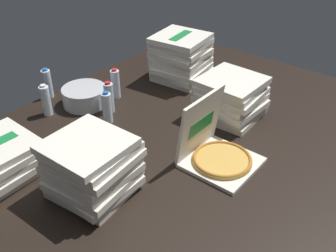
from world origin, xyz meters
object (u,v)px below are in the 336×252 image
(ice_bucket, at_px, (84,96))
(water_bottle_3, at_px, (115,84))
(open_pizza_box, at_px, (216,151))
(water_bottle_2, at_px, (46,101))
(water_bottle_0, at_px, (109,97))
(water_bottle_1, at_px, (47,84))
(pizza_stack_right_near, at_px, (231,98))
(water_bottle_4, at_px, (107,108))
(pizza_stack_left_near, at_px, (181,57))
(pizza_stack_right_mid, at_px, (92,167))

(ice_bucket, height_order, water_bottle_3, water_bottle_3)
(open_pizza_box, height_order, water_bottle_2, open_pizza_box)
(water_bottle_2, bearing_deg, ice_bucket, -19.62)
(water_bottle_0, relative_size, water_bottle_2, 1.00)
(open_pizza_box, relative_size, water_bottle_1, 1.75)
(ice_bucket, relative_size, water_bottle_3, 1.37)
(ice_bucket, height_order, water_bottle_0, water_bottle_0)
(water_bottle_2, distance_m, water_bottle_3, 0.51)
(pizza_stack_right_near, relative_size, water_bottle_4, 1.85)
(pizza_stack_left_near, bearing_deg, water_bottle_3, 161.43)
(ice_bucket, relative_size, water_bottle_1, 1.37)
(water_bottle_1, bearing_deg, pizza_stack_left_near, -33.69)
(open_pizza_box, bearing_deg, pizza_stack_right_mid, 150.01)
(water_bottle_2, relative_size, water_bottle_4, 1.00)
(pizza_stack_left_near, bearing_deg, water_bottle_4, -178.68)
(pizza_stack_right_near, bearing_deg, ice_bucket, 120.17)
(pizza_stack_left_near, bearing_deg, open_pizza_box, -131.91)
(ice_bucket, xyz_separation_m, water_bottle_3, (0.22, -0.10, 0.04))
(open_pizza_box, relative_size, water_bottle_3, 1.75)
(pizza_stack_left_near, xyz_separation_m, ice_bucket, (-0.76, 0.28, -0.12))
(water_bottle_1, xyz_separation_m, water_bottle_2, (-0.16, -0.20, 0.00))
(open_pizza_box, height_order, water_bottle_0, open_pizza_box)
(open_pizza_box, bearing_deg, pizza_stack_left_near, 48.09)
(pizza_stack_right_near, bearing_deg, water_bottle_4, 134.51)
(pizza_stack_left_near, distance_m, water_bottle_4, 0.83)
(water_bottle_0, bearing_deg, pizza_stack_right_near, -55.10)
(water_bottle_0, height_order, water_bottle_2, same)
(open_pizza_box, height_order, water_bottle_4, open_pizza_box)
(ice_bucket, bearing_deg, pizza_stack_right_mid, -127.81)
(water_bottle_0, bearing_deg, water_bottle_3, 33.12)
(pizza_stack_left_near, relative_size, water_bottle_2, 1.98)
(water_bottle_0, height_order, water_bottle_4, same)
(water_bottle_0, height_order, water_bottle_1, same)
(pizza_stack_right_mid, distance_m, water_bottle_1, 1.14)
(water_bottle_2, bearing_deg, pizza_stack_left_near, -20.12)
(pizza_stack_right_near, distance_m, pizza_stack_right_mid, 1.10)
(pizza_stack_right_near, xyz_separation_m, water_bottle_4, (-0.58, 0.59, -0.03))
(pizza_stack_right_near, bearing_deg, water_bottle_1, 117.41)
(open_pizza_box, height_order, water_bottle_3, open_pizza_box)
(pizza_stack_right_mid, xyz_separation_m, water_bottle_2, (0.32, 0.83, -0.05))
(open_pizza_box, distance_m, pizza_stack_right_near, 0.53)
(pizza_stack_left_near, distance_m, water_bottle_1, 1.03)
(open_pizza_box, relative_size, water_bottle_2, 1.75)
(water_bottle_1, height_order, water_bottle_3, same)
(water_bottle_1, bearing_deg, water_bottle_0, -74.62)
(pizza_stack_left_near, bearing_deg, pizza_stack_right_near, -112.02)
(water_bottle_0, bearing_deg, water_bottle_2, 134.71)
(open_pizza_box, distance_m, water_bottle_0, 0.88)
(ice_bucket, bearing_deg, water_bottle_3, -24.47)
(water_bottle_1, relative_size, water_bottle_2, 1.00)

